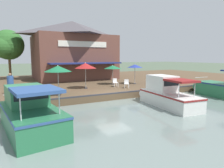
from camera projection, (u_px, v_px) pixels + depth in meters
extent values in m
plane|color=#4C5B47|center=(114.00, 101.00, 16.59)|extent=(220.00, 220.00, 0.00)
cube|color=brown|center=(74.00, 83.00, 26.15)|extent=(22.00, 56.00, 0.60)
cube|color=#2D2D33|center=(114.00, 93.00, 16.59)|extent=(0.20, 50.40, 0.10)
cube|color=brown|center=(73.00, 57.00, 28.73)|extent=(8.57, 10.48, 5.99)
pyramid|color=#4C474C|center=(73.00, 29.00, 28.19)|extent=(9.00, 11.00, 2.09)
cube|color=navy|center=(86.00, 63.00, 24.30)|extent=(1.80, 8.91, 0.16)
cube|color=silver|center=(84.00, 44.00, 24.74)|extent=(0.08, 6.29, 0.70)
cylinder|color=#B7B7B7|center=(58.00, 82.00, 15.78)|extent=(0.06, 0.06, 2.21)
cylinder|color=#2D2D33|center=(59.00, 95.00, 15.92)|extent=(0.36, 0.36, 0.06)
cone|color=#19663D|center=(58.00, 69.00, 15.64)|extent=(2.12, 2.12, 0.47)
cone|color=silver|center=(58.00, 68.00, 15.64)|extent=(1.32, 1.32, 0.38)
sphere|color=silver|center=(58.00, 66.00, 15.61)|extent=(0.08, 0.08, 0.08)
cylinder|color=#B7B7B7|center=(113.00, 76.00, 22.21)|extent=(0.06, 0.06, 2.00)
cylinder|color=#2D2D33|center=(113.00, 84.00, 22.34)|extent=(0.36, 0.36, 0.06)
cone|color=#19663D|center=(113.00, 67.00, 22.08)|extent=(1.94, 1.94, 0.36)
cone|color=silver|center=(113.00, 67.00, 22.08)|extent=(1.20, 1.20, 0.29)
sphere|color=silver|center=(113.00, 65.00, 22.06)|extent=(0.08, 0.08, 0.08)
cylinder|color=#B7B7B7|center=(135.00, 75.00, 22.64)|extent=(0.06, 0.06, 2.10)
cylinder|color=#2D2D33|center=(135.00, 84.00, 22.78)|extent=(0.36, 0.36, 0.06)
cone|color=navy|center=(135.00, 66.00, 22.51)|extent=(1.72, 1.72, 0.36)
cone|color=white|center=(135.00, 66.00, 22.51)|extent=(1.06, 1.06, 0.29)
sphere|color=white|center=(135.00, 64.00, 22.49)|extent=(0.08, 0.08, 0.08)
cylinder|color=#B7B7B7|center=(86.00, 77.00, 19.30)|extent=(0.06, 0.06, 2.29)
cylinder|color=#2D2D33|center=(86.00, 88.00, 19.45)|extent=(0.36, 0.36, 0.06)
cone|color=maroon|center=(85.00, 66.00, 19.15)|extent=(2.07, 2.07, 0.51)
cone|color=white|center=(85.00, 65.00, 19.15)|extent=(1.28, 1.28, 0.41)
sphere|color=white|center=(85.00, 63.00, 19.12)|extent=(0.08, 0.08, 0.08)
cube|color=white|center=(160.00, 83.00, 21.54)|extent=(0.05, 0.05, 0.42)
cube|color=white|center=(159.00, 84.00, 21.25)|extent=(0.05, 0.05, 0.42)
cube|color=white|center=(157.00, 83.00, 21.81)|extent=(0.05, 0.05, 0.42)
cube|color=white|center=(155.00, 83.00, 21.51)|extent=(0.05, 0.05, 0.42)
cube|color=white|center=(158.00, 82.00, 21.50)|extent=(0.56, 0.56, 0.05)
cube|color=white|center=(156.00, 79.00, 21.60)|extent=(0.19, 0.43, 0.40)
cube|color=white|center=(118.00, 85.00, 20.40)|extent=(0.04, 0.04, 0.42)
cube|color=white|center=(114.00, 85.00, 20.25)|extent=(0.04, 0.04, 0.42)
cube|color=white|center=(116.00, 84.00, 20.77)|extent=(0.04, 0.04, 0.42)
cube|color=white|center=(113.00, 85.00, 20.62)|extent=(0.04, 0.04, 0.42)
cube|color=white|center=(115.00, 83.00, 20.48)|extent=(0.49, 0.49, 0.05)
cube|color=white|center=(115.00, 80.00, 20.63)|extent=(0.09, 0.44, 0.40)
cube|color=white|center=(129.00, 86.00, 19.48)|extent=(0.05, 0.05, 0.42)
cube|color=white|center=(125.00, 86.00, 19.47)|extent=(0.05, 0.05, 0.42)
cube|color=white|center=(128.00, 86.00, 19.87)|extent=(0.05, 0.05, 0.42)
cube|color=white|center=(124.00, 86.00, 19.87)|extent=(0.05, 0.05, 0.42)
cube|color=white|center=(127.00, 84.00, 19.64)|extent=(0.59, 0.59, 0.05)
cube|color=white|center=(126.00, 81.00, 19.81)|extent=(0.24, 0.41, 0.40)
cylinder|color=#4C4C56|center=(12.00, 89.00, 16.35)|extent=(0.13, 0.13, 0.85)
cylinder|color=#4C4C56|center=(10.00, 89.00, 16.29)|extent=(0.13, 0.13, 0.85)
cylinder|color=#2D5193|center=(10.00, 80.00, 16.22)|extent=(0.50, 0.50, 0.67)
sphere|color=#9E7051|center=(10.00, 74.00, 16.16)|extent=(0.23, 0.23, 0.23)
cube|color=#287047|center=(32.00, 120.00, 9.58)|extent=(5.08, 2.71, 1.15)
ellipsoid|color=#287047|center=(21.00, 109.00, 11.55)|extent=(1.94, 2.25, 1.15)
cube|color=#2D4C84|center=(31.00, 110.00, 9.51)|extent=(5.14, 2.76, 0.10)
cube|color=#337A51|center=(26.00, 95.00, 10.13)|extent=(2.44, 1.98, 0.96)
cube|color=black|center=(31.00, 96.00, 9.22)|extent=(0.23, 1.52, 0.34)
cube|color=#2D4C84|center=(36.00, 90.00, 8.43)|extent=(2.33, 2.08, 0.14)
cylinder|color=silver|center=(59.00, 102.00, 8.41)|extent=(0.05, 0.05, 1.02)
cylinder|color=silver|center=(20.00, 107.00, 7.55)|extent=(0.05, 0.05, 1.02)
cylinder|color=silver|center=(20.00, 94.00, 11.60)|extent=(0.24, 1.73, 0.04)
cube|color=silver|center=(169.00, 100.00, 14.43)|extent=(5.21, 2.34, 1.00)
ellipsoid|color=silver|center=(150.00, 94.00, 16.74)|extent=(1.95, 1.91, 1.00)
cube|color=maroon|center=(169.00, 94.00, 14.38)|extent=(5.27, 2.39, 0.10)
cube|color=white|center=(162.00, 83.00, 15.10)|extent=(2.34, 1.68, 1.19)
cube|color=black|center=(171.00, 83.00, 14.09)|extent=(0.19, 1.28, 0.42)
cube|color=maroon|center=(181.00, 81.00, 13.14)|extent=(2.00, 1.74, 0.13)
cylinder|color=silver|center=(195.00, 89.00, 12.94)|extent=(0.05, 0.05, 1.01)
cylinder|color=silver|center=(179.00, 90.00, 12.46)|extent=(0.05, 0.05, 1.01)
cube|color=#287047|center=(224.00, 90.00, 17.88)|extent=(4.97, 2.56, 1.23)
ellipsoid|color=#287047|center=(202.00, 87.00, 20.07)|extent=(1.88, 2.14, 1.23)
cube|color=navy|center=(224.00, 84.00, 17.81)|extent=(5.03, 2.61, 0.10)
cylinder|color=silver|center=(201.00, 77.00, 20.13)|extent=(0.21, 1.66, 0.04)
cylinder|color=brown|center=(10.00, 68.00, 27.01)|extent=(0.33, 0.33, 3.17)
sphere|color=#2D6028|center=(8.00, 45.00, 26.60)|extent=(3.98, 3.98, 3.98)
sphere|color=#2D6028|center=(4.00, 47.00, 25.67)|extent=(2.79, 2.79, 2.79)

